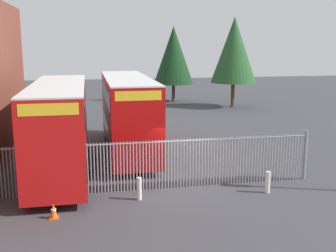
% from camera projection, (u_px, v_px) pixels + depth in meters
% --- Properties ---
extents(ground_plane, '(100.00, 100.00, 0.00)m').
position_uv_depth(ground_plane, '(156.00, 145.00, 26.14)').
color(ground_plane, '#3D3D42').
extents(palisade_fence, '(14.10, 0.14, 2.35)m').
position_uv_depth(palisade_fence, '(159.00, 163.00, 17.99)').
color(palisade_fence, gray).
rests_on(palisade_fence, ground).
extents(double_decker_bus_near_gate, '(2.54, 10.81, 4.42)m').
position_uv_depth(double_decker_bus_near_gate, '(60.00, 124.00, 20.17)').
color(double_decker_bus_near_gate, red).
rests_on(double_decker_bus_near_gate, ground).
extents(double_decker_bus_behind_fence_left, '(2.54, 10.81, 4.42)m').
position_uv_depth(double_decker_bus_behind_fence_left, '(127.00, 111.00, 24.03)').
color(double_decker_bus_behind_fence_left, '#B70C0C').
rests_on(double_decker_bus_behind_fence_left, ground).
extents(bollard_near_left, '(0.20, 0.20, 0.95)m').
position_uv_depth(bollard_near_left, '(139.00, 189.00, 16.83)').
color(bollard_near_left, silver).
rests_on(bollard_near_left, ground).
extents(bollard_center_front, '(0.20, 0.20, 0.95)m').
position_uv_depth(bollard_center_front, '(268.00, 182.00, 17.63)').
color(bollard_center_front, silver).
rests_on(bollard_center_front, ground).
extents(traffic_cone_by_gate, '(0.34, 0.34, 0.59)m').
position_uv_depth(traffic_cone_by_gate, '(54.00, 211.00, 15.06)').
color(traffic_cone_by_gate, orange).
rests_on(traffic_cone_by_gate, ground).
extents(tree_tall_back, '(4.49, 4.49, 8.90)m').
position_uv_depth(tree_tall_back, '(234.00, 50.00, 40.50)').
color(tree_tall_back, '#4C3823').
rests_on(tree_tall_back, ground).
extents(tree_short_side, '(4.33, 4.33, 8.17)m').
position_uv_depth(tree_short_side, '(174.00, 55.00, 44.54)').
color(tree_short_side, '#4C3823').
rests_on(tree_short_side, ground).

